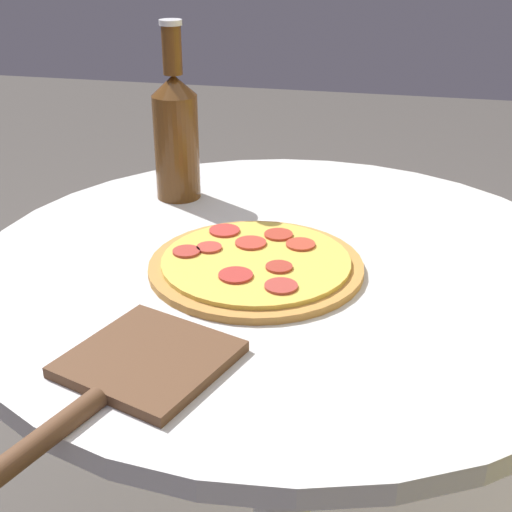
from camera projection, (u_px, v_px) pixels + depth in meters
name	position (u px, v px, depth m)	size (l,w,h in m)	color
table	(285.00, 357.00, 1.03)	(0.85, 0.85, 0.69)	silver
pizza	(256.00, 264.00, 0.93)	(0.28, 0.28, 0.02)	#B77F3D
beer_bottle	(176.00, 132.00, 1.12)	(0.07, 0.07, 0.28)	#563314
pizza_paddle	(131.00, 372.00, 0.71)	(0.30, 0.19, 0.02)	brown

